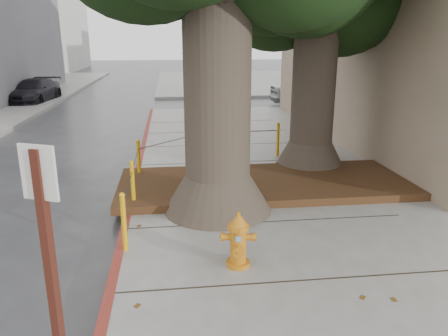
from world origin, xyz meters
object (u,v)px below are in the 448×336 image
object	(u,v)px
signpost	(55,305)
car_red	(425,92)
fire_hydrant	(238,240)
car_dark	(34,91)
car_silver	(309,91)

from	to	relation	value
signpost	car_red	distance (m)	24.33
fire_hydrant	car_red	bearing A→B (deg)	60.51
fire_hydrant	car_dark	distance (m)	20.62
fire_hydrant	signpost	size ratio (longest dim) A/B	0.33
car_silver	car_dark	xyz separation A→B (m)	(-14.39, 2.32, -0.05)
car_red	car_dark	distance (m)	20.97
car_red	car_silver	bearing A→B (deg)	88.79
fire_hydrant	signpost	world-z (taller)	signpost
car_dark	signpost	bearing A→B (deg)	-67.06
car_silver	car_red	bearing A→B (deg)	-93.34
car_red	car_dark	world-z (taller)	car_dark
car_silver	car_dark	distance (m)	14.58
fire_hydrant	car_red	distance (m)	20.96
car_dark	car_silver	bearing A→B (deg)	-2.47
car_silver	car_red	world-z (taller)	car_silver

